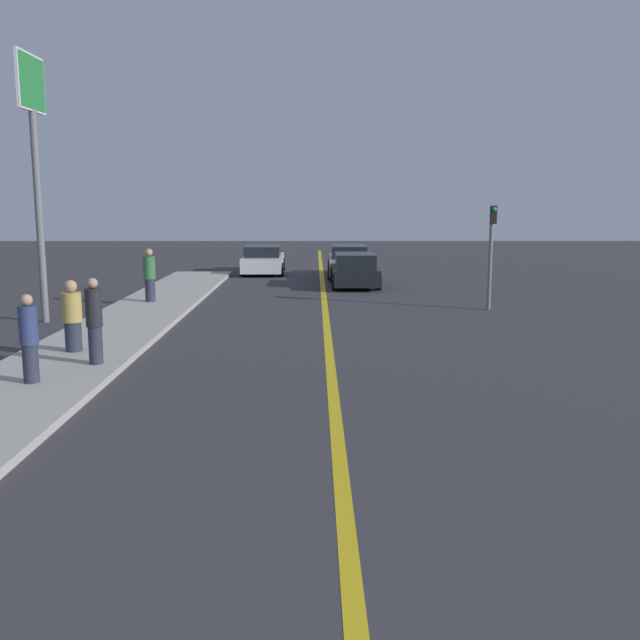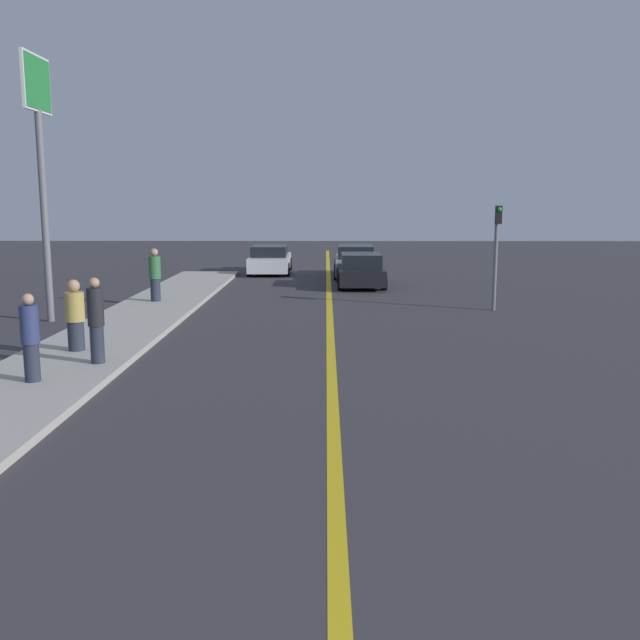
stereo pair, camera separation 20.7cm
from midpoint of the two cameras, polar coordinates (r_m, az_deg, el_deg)
The scene contains 11 objects.
road_center_line at distance 19.57m, azimuth 1.11°, elevation -0.41°, with size 0.20×60.00×0.01m.
sidewalk_left at distance 18.25m, azimuth -16.28°, elevation -1.31°, with size 2.60×31.76×0.14m.
car_near_right_lane at distance 28.45m, azimuth 3.48°, elevation 3.96°, with size 1.89×4.07×1.33m.
car_ahead_center at distance 32.06m, azimuth 3.01°, elevation 4.68°, with size 1.94×4.31×1.43m.
car_far_distant at distance 33.84m, azimuth -3.84°, elevation 4.83°, with size 2.00×4.55×1.32m.
pedestrian_near_curb at distance 13.77m, azimuth -21.77°, elevation -1.32°, with size 0.33×0.33×1.61m.
pedestrian_mid_group at distance 14.90m, azimuth -17.10°, elevation -0.02°, with size 0.32×0.32×1.73m.
pedestrian_far_standing at distance 16.34m, azimuth -18.67°, elevation 0.32°, with size 0.42×0.42×1.56m.
pedestrian_by_sign at distance 23.79m, azimuth -12.82°, elevation 3.53°, with size 0.38×0.38×1.72m.
traffic_light at distance 22.67m, azimuth 14.19°, elevation 5.83°, with size 0.18×0.40×3.23m.
roadside_sign at distance 21.40m, azimuth -21.31°, elevation 14.22°, with size 0.20×1.80×7.25m.
Camera 2 is at (-0.12, -1.28, 3.37)m, focal length 40.00 mm.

